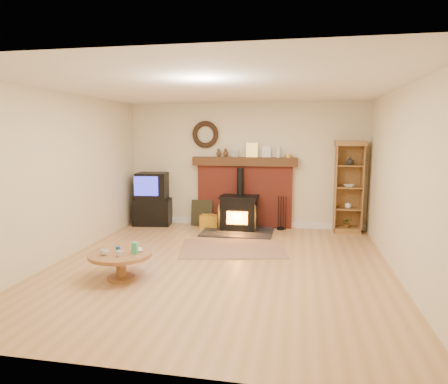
% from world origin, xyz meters
% --- Properties ---
extents(ground, '(5.50, 5.50, 0.00)m').
position_xyz_m(ground, '(0.00, 0.00, 0.00)').
color(ground, '#B5844B').
rests_on(ground, ground).
extents(room_shell, '(5.02, 5.52, 2.61)m').
position_xyz_m(room_shell, '(-0.02, 0.09, 1.72)').
color(room_shell, beige).
rests_on(room_shell, ground).
extents(chimney_breast, '(2.20, 0.22, 1.78)m').
position_xyz_m(chimney_breast, '(0.00, 2.67, 0.80)').
color(chimney_breast, '#993527').
rests_on(chimney_breast, ground).
extents(wood_stove, '(1.40, 1.00, 1.27)m').
position_xyz_m(wood_stove, '(-0.06, 2.27, 0.35)').
color(wood_stove, black).
rests_on(wood_stove, ground).
extents(area_rug, '(1.97, 1.53, 0.01)m').
position_xyz_m(area_rug, '(0.03, 0.95, 0.01)').
color(area_rug, brown).
rests_on(area_rug, ground).
extents(tv_unit, '(0.83, 0.63, 1.13)m').
position_xyz_m(tv_unit, '(-1.98, 2.47, 0.54)').
color(tv_unit, black).
rests_on(tv_unit, ground).
extents(curio_cabinet, '(0.59, 0.42, 1.83)m').
position_xyz_m(curio_cabinet, '(2.10, 2.55, 0.92)').
color(curio_cabinet, brown).
rests_on(curio_cabinet, ground).
extents(firelog_box, '(0.44, 0.29, 0.27)m').
position_xyz_m(firelog_box, '(-0.67, 2.40, 0.14)').
color(firelog_box, yellow).
rests_on(firelog_box, ground).
extents(leaning_painting, '(0.47, 0.12, 0.56)m').
position_xyz_m(leaning_painting, '(-0.90, 2.55, 0.28)').
color(leaning_painting, black).
rests_on(leaning_painting, ground).
extents(fire_tools, '(0.19, 0.16, 0.70)m').
position_xyz_m(fire_tools, '(0.79, 2.50, 0.16)').
color(fire_tools, black).
rests_on(fire_tools, ground).
extents(coffee_table, '(0.86, 0.86, 0.53)m').
position_xyz_m(coffee_table, '(-1.22, -0.77, 0.30)').
color(coffee_table, brown).
rests_on(coffee_table, ground).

